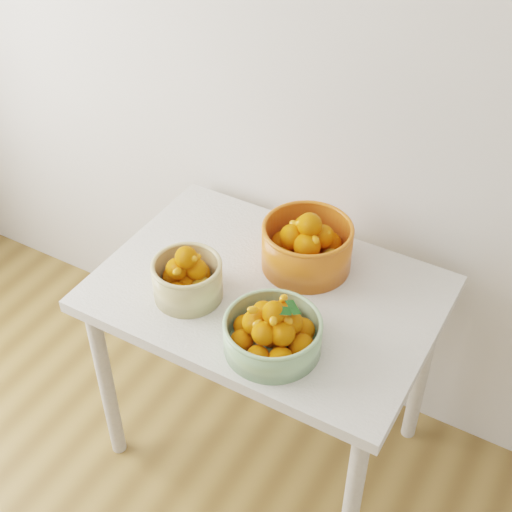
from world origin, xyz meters
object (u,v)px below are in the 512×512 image
object	(u,v)px
bowl_orange	(307,245)
table	(267,312)
bowl_green	(273,332)
bowl_cream	(188,278)

from	to	relation	value
bowl_orange	table	bearing A→B (deg)	-107.79
bowl_green	table	bearing A→B (deg)	123.06
bowl_cream	bowl_green	xyz separation A→B (m)	(0.32, -0.06, -0.01)
table	bowl_green	bearing A→B (deg)	-56.94
bowl_cream	bowl_orange	bearing A→B (deg)	50.93
bowl_green	bowl_orange	bearing A→B (deg)	102.60
bowl_cream	bowl_green	world-z (taller)	bowl_cream
table	bowl_orange	xyz separation A→B (m)	(0.05, 0.15, 0.18)
bowl_cream	table	bearing A→B (deg)	36.15
table	bowl_cream	bearing A→B (deg)	-143.85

